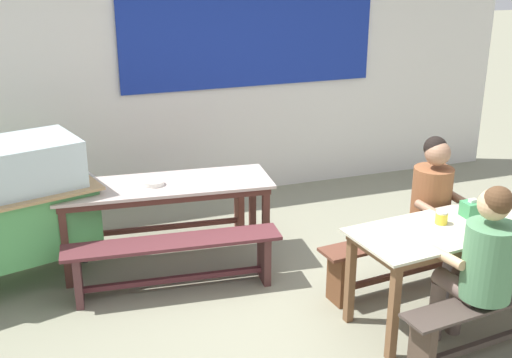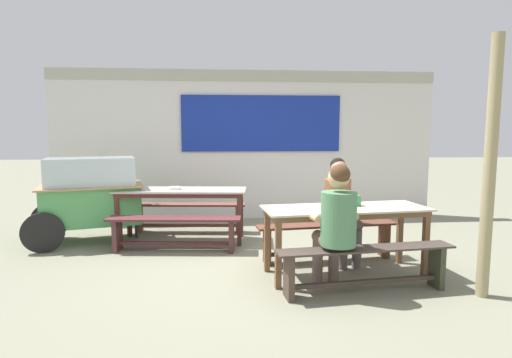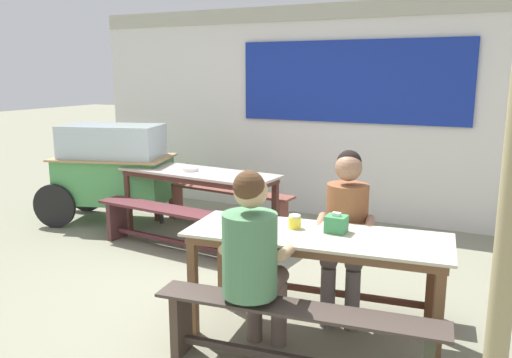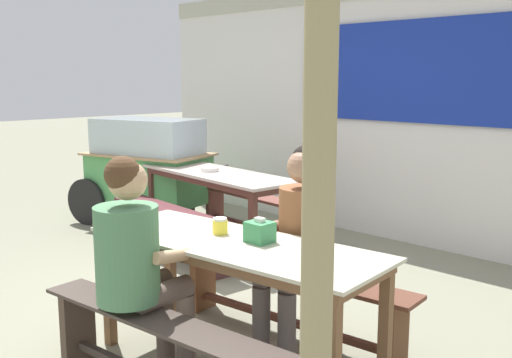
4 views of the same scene
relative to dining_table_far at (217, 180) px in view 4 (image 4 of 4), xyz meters
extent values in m
plane|color=gray|center=(1.05, -1.13, -0.69)|extent=(40.00, 40.00, 0.00)
cube|color=silver|center=(1.05, 1.55, 0.56)|extent=(6.97, 0.12, 2.51)
cube|color=navy|center=(1.32, 1.46, 1.06)|extent=(2.88, 0.03, 1.01)
cube|color=#BBABA2|center=(0.00, 0.00, 0.07)|extent=(1.93, 0.80, 0.03)
cube|color=#512D25|center=(0.00, 0.00, 0.02)|extent=(1.84, 0.73, 0.06)
cube|color=#512D25|center=(0.88, 0.16, -0.35)|extent=(0.07, 0.07, 0.68)
cube|color=#512D25|center=(0.83, -0.33, -0.35)|extent=(0.07, 0.07, 0.68)
cube|color=#512D25|center=(-0.83, 0.33, -0.35)|extent=(0.07, 0.07, 0.68)
cube|color=#512D25|center=(-0.88, -0.16, -0.35)|extent=(0.07, 0.07, 0.68)
cube|color=beige|center=(1.96, -1.60, 0.07)|extent=(1.88, 0.84, 0.02)
cube|color=brown|center=(1.96, -1.60, 0.03)|extent=(1.79, 0.77, 0.06)
cube|color=brown|center=(2.75, -1.25, -0.35)|extent=(0.07, 0.07, 0.69)
cube|color=brown|center=(1.10, -1.43, -0.35)|extent=(0.07, 0.07, 0.69)
cube|color=brown|center=(1.16, -1.95, -0.35)|extent=(0.07, 0.07, 0.69)
cube|color=brown|center=(0.05, 0.53, -0.24)|extent=(1.84, 0.43, 0.03)
cube|color=brown|center=(0.84, 0.45, -0.47)|extent=(0.08, 0.22, 0.43)
cube|color=brown|center=(-0.74, 0.61, -0.47)|extent=(0.08, 0.22, 0.43)
cube|color=brown|center=(0.05, 0.53, -0.58)|extent=(1.54, 0.19, 0.04)
cube|color=#55272B|center=(-0.05, -0.53, -0.24)|extent=(1.80, 0.47, 0.03)
cube|color=#4D2D2B|center=(0.72, -0.61, -0.47)|extent=(0.08, 0.26, 0.43)
cube|color=#512E30|center=(-0.82, -0.46, -0.47)|extent=(0.08, 0.26, 0.43)
cube|color=#55272B|center=(-0.05, -0.53, -0.58)|extent=(1.50, 0.19, 0.04)
cube|color=brown|center=(1.90, -1.07, -0.24)|extent=(1.80, 0.44, 0.03)
cube|color=brown|center=(2.67, -0.99, -0.47)|extent=(0.08, 0.22, 0.44)
cube|color=brown|center=(1.13, -1.15, -0.47)|extent=(0.08, 0.22, 0.44)
cube|color=brown|center=(1.90, -1.07, -0.58)|extent=(1.50, 0.20, 0.04)
cube|color=#413630|center=(2.01, -2.13, -0.24)|extent=(1.83, 0.44, 0.02)
cube|color=#48382D|center=(1.23, -2.22, -0.47)|extent=(0.08, 0.22, 0.44)
cube|color=#4E9D55|center=(-1.30, 0.09, -0.15)|extent=(1.48, 1.06, 0.54)
cube|color=silver|center=(-1.30, 0.09, 0.33)|extent=(1.33, 0.95, 0.42)
cube|color=tan|center=(-1.30, 0.09, 0.13)|extent=(1.57, 1.16, 0.02)
cylinder|color=black|center=(-1.99, 0.30, -0.42)|extent=(0.54, 0.19, 0.54)
cylinder|color=black|center=(-1.78, -0.46, -0.42)|extent=(0.54, 0.19, 0.54)
cylinder|color=#333333|center=(-0.71, 0.25, -0.56)|extent=(0.05, 0.05, 0.27)
cylinder|color=#3F3F3F|center=(-0.48, 0.32, 0.01)|extent=(0.23, 0.71, 0.04)
cylinder|color=#6C5951|center=(1.77, -1.82, -0.46)|extent=(0.11, 0.11, 0.46)
cylinder|color=#6C5951|center=(1.59, -1.84, -0.46)|extent=(0.11, 0.11, 0.46)
cylinder|color=#6C5951|center=(1.79, -1.99, -0.18)|extent=(0.17, 0.38, 0.13)
cylinder|color=#6C5951|center=(1.61, -2.01, -0.18)|extent=(0.17, 0.38, 0.13)
cylinder|color=#4F8258|center=(1.72, -2.16, 0.07)|extent=(0.34, 0.34, 0.52)
sphere|color=tan|center=(1.71, -2.14, 0.47)|extent=(0.21, 0.21, 0.21)
sphere|color=#4C331E|center=(1.72, -2.17, 0.51)|extent=(0.19, 0.19, 0.19)
cylinder|color=tan|center=(1.89, -1.97, 0.06)|extent=(0.10, 0.31, 0.11)
cylinder|color=tan|center=(1.51, -2.00, 0.06)|extent=(0.10, 0.31, 0.09)
cylinder|color=#655A59|center=(2.00, -1.42, -0.46)|extent=(0.11, 0.11, 0.46)
cylinder|color=#655A59|center=(2.17, -1.39, -0.46)|extent=(0.11, 0.11, 0.46)
cylinder|color=#655A59|center=(1.96, -1.25, -0.18)|extent=(0.20, 0.41, 0.13)
cylinder|color=#655A59|center=(2.14, -1.22, -0.18)|extent=(0.20, 0.41, 0.13)
cylinder|color=brown|center=(2.02, -1.06, 0.07)|extent=(0.33, 0.33, 0.52)
sphere|color=#956B51|center=(2.02, -1.08, 0.46)|extent=(0.21, 0.21, 0.21)
sphere|color=black|center=(2.02, -1.05, 0.50)|extent=(0.19, 0.19, 0.19)
cylinder|color=#956B51|center=(1.87, -1.27, 0.06)|extent=(0.12, 0.31, 0.09)
cylinder|color=#956B51|center=(2.23, -1.20, 0.06)|extent=(0.12, 0.31, 0.11)
cube|color=#398950|center=(2.07, -1.51, 0.14)|extent=(0.14, 0.13, 0.12)
cube|color=white|center=(2.07, -1.51, 0.21)|extent=(0.06, 0.04, 0.02)
cylinder|color=yellow|center=(1.77, -1.55, 0.12)|extent=(0.09, 0.09, 0.08)
cylinder|color=white|center=(1.77, -1.55, 0.17)|extent=(0.08, 0.08, 0.02)
cylinder|color=silver|center=(-0.09, -0.02, 0.10)|extent=(0.18, 0.18, 0.04)
cylinder|color=#9B8D63|center=(3.12, -2.31, 0.56)|extent=(0.11, 0.11, 2.50)
camera|label=1|loc=(-1.00, -5.20, 2.03)|focal=44.90mm
camera|label=2|loc=(0.60, -5.94, 0.91)|focal=28.56mm
camera|label=3|loc=(3.05, -4.87, 1.18)|focal=36.11mm
camera|label=4|loc=(4.35, -3.85, 1.01)|focal=41.60mm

